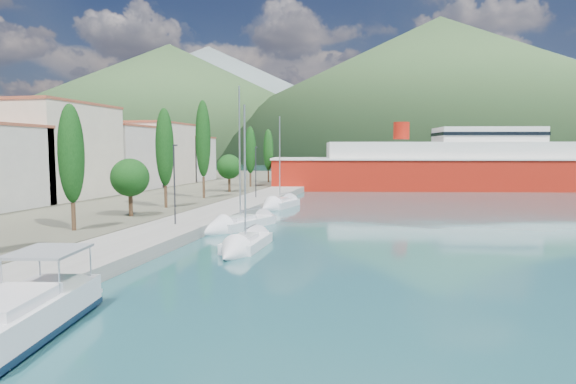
# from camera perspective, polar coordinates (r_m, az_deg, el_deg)

# --- Properties ---
(ground) EXTENTS (1400.00, 1400.00, 0.00)m
(ground) POSITION_cam_1_polar(r_m,az_deg,el_deg) (139.18, 9.67, 2.26)
(ground) COLOR #23545A
(quay) EXTENTS (5.00, 88.00, 0.80)m
(quay) POSITION_cam_1_polar(r_m,az_deg,el_deg) (48.12, -7.33, -2.26)
(quay) COLOR gray
(quay) RESTS_ON ground
(hills_far) EXTENTS (1480.00, 900.00, 180.00)m
(hills_far) POSITION_cam_1_polar(r_m,az_deg,el_deg) (654.77, 24.66, 10.75)
(hills_far) COLOR slate
(hills_far) RESTS_ON ground
(hills_near) EXTENTS (1010.00, 520.00, 115.00)m
(hills_near) POSITION_cam_1_polar(r_m,az_deg,el_deg) (403.96, 26.08, 10.55)
(hills_near) COLOR #35532B
(hills_near) RESTS_ON ground
(town_buildings) EXTENTS (9.20, 69.20, 11.30)m
(town_buildings) POSITION_cam_1_polar(r_m,az_deg,el_deg) (68.27, -22.59, 3.87)
(town_buildings) COLOR beige
(town_buildings) RESTS_ON land_strip
(tree_row) EXTENTS (3.38, 64.34, 11.65)m
(tree_row) POSITION_cam_1_polar(r_m,az_deg,el_deg) (55.52, -11.19, 4.29)
(tree_row) COLOR #47301E
(tree_row) RESTS_ON land_strip
(lamp_posts) EXTENTS (0.15, 44.56, 6.06)m
(lamp_posts) POSITION_cam_1_polar(r_m,az_deg,el_deg) (37.21, -13.48, 1.22)
(lamp_posts) COLOR #2D2D33
(lamp_posts) RESTS_ON quay
(sailboat_near) EXTENTS (2.14, 7.08, 10.15)m
(sailboat_near) POSITION_cam_1_polar(r_m,az_deg,el_deg) (30.46, -5.88, -6.70)
(sailboat_near) COLOR silver
(sailboat_near) RESTS_ON ground
(sailboat_mid) EXTENTS (5.04, 8.97, 12.53)m
(sailboat_mid) POSITION_cam_1_polar(r_m,az_deg,el_deg) (38.86, -7.22, -4.13)
(sailboat_mid) COLOR silver
(sailboat_mid) RESTS_ON ground
(sailboat_far) EXTENTS (3.75, 7.89, 11.14)m
(sailboat_far) POSITION_cam_1_polar(r_m,az_deg,el_deg) (52.93, -1.64, -1.66)
(sailboat_far) COLOR silver
(sailboat_far) RESTS_ON ground
(ferry) EXTENTS (59.87, 23.07, 11.64)m
(ferry) POSITION_cam_1_polar(r_m,az_deg,el_deg) (83.93, 18.78, 2.74)
(ferry) COLOR #A51A0D
(ferry) RESTS_ON ground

